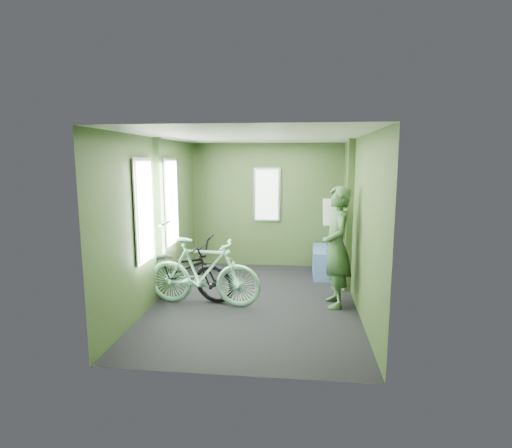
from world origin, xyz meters
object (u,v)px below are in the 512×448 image
Objects in this scene: bicycle_mint at (204,306)px; waste_box at (340,260)px; bench_seat at (330,258)px; bicycle_black at (179,299)px; passenger at (336,247)px.

bicycle_mint is 1.86× the size of waste_box.
bicycle_mint is 1.60× the size of bench_seat.
bicycle_black reaches higher than bicycle_mint.
bicycle_mint is 1.99m from passenger.
waste_box is 0.86× the size of bench_seat.
passenger is 1.92× the size of waste_box.
passenger is 1.58m from bench_seat.
bench_seat is (1.83, 1.70, 0.30)m from bicycle_mint.
passenger reaches higher than bench_seat.
waste_box is (2.37, 0.84, 0.43)m from bicycle_black.
bench_seat is (2.26, 1.49, 0.30)m from bicycle_black.
bench_seat is at bearing 171.95° from passenger.
bicycle_mint is (0.43, -0.22, 0.00)m from bicycle_black.
passenger is 0.94m from waste_box.
bicycle_mint is at bearing -151.56° from waste_box.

